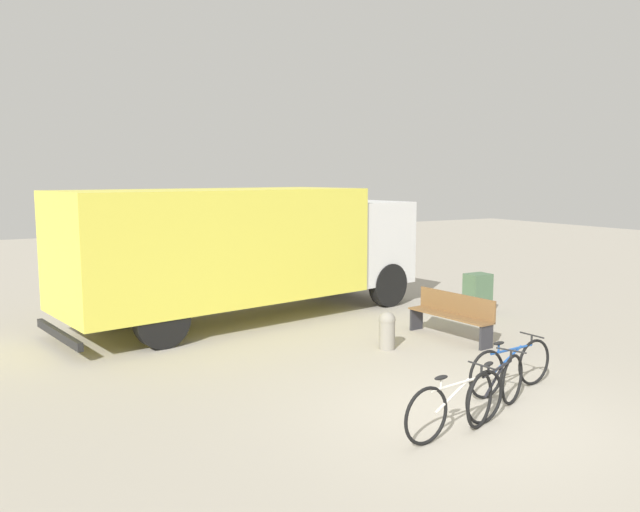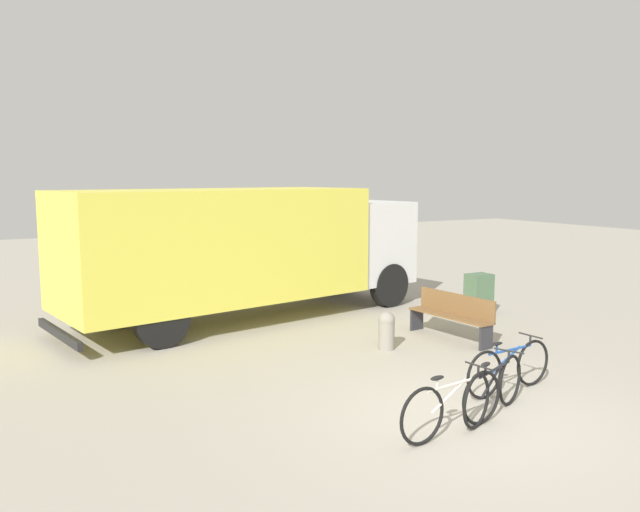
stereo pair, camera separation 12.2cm
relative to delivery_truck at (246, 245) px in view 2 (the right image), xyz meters
name	(u,v)px [view 2 (the right image)]	position (x,y,z in m)	size (l,w,h in m)	color
ground_plane	(469,419)	(0.33, -7.09, -1.70)	(60.00, 60.00, 0.00)	#A8A091
delivery_truck	(246,245)	(0.00, 0.00, 0.00)	(8.91, 3.99, 2.98)	#EAE04C
park_bench	(452,314)	(2.92, -3.72, -1.18)	(0.60, 2.01, 0.91)	brown
bicycle_near	(453,405)	(-0.21, -7.38, -1.31)	(1.81, 0.44, 0.82)	black
bicycle_middle	(494,389)	(0.69, -7.18, -1.31)	(1.70, 0.74, 0.82)	black
bicycle_far	(509,367)	(1.58, -6.58, -1.31)	(1.82, 0.44, 0.82)	black
bollard_near_bench	(387,329)	(1.32, -3.73, -1.31)	(0.32, 0.32, 0.72)	gray
utility_box	(479,294)	(4.94, -2.32, -1.21)	(0.56, 0.44, 0.98)	#4C6B4C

